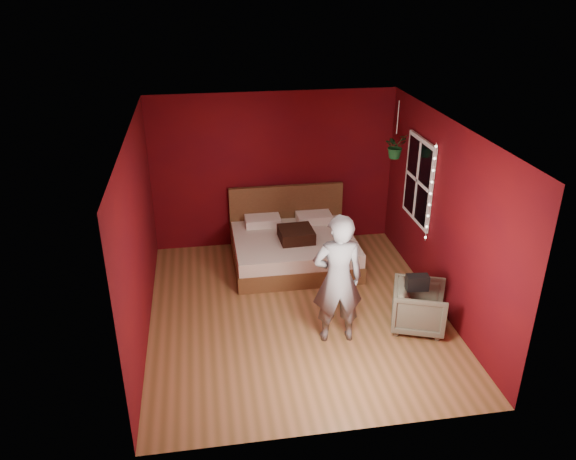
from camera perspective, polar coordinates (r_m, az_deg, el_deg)
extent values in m
plane|color=#99653D|center=(7.87, 0.89, -8.33)|extent=(4.50, 4.50, 0.00)
cube|color=#5E090C|center=(9.31, -1.48, 6.08)|extent=(4.00, 0.02, 2.60)
cube|color=#5E090C|center=(5.32, 5.26, -9.90)|extent=(4.00, 0.02, 2.60)
cube|color=#5E090C|center=(7.19, -15.02, -0.80)|extent=(0.02, 4.50, 2.60)
cube|color=#5E090C|center=(7.81, 15.63, 1.26)|extent=(0.02, 4.50, 2.60)
cube|color=silver|center=(6.79, 1.04, 10.36)|extent=(4.00, 4.50, 0.02)
cube|color=white|center=(8.49, 13.14, 4.92)|extent=(0.04, 0.97, 1.27)
cube|color=black|center=(8.48, 13.04, 4.92)|extent=(0.02, 0.85, 1.15)
cube|color=white|center=(8.48, 13.01, 4.92)|extent=(0.03, 0.05, 1.15)
cube|color=white|center=(8.48, 13.01, 4.92)|extent=(0.03, 0.85, 0.05)
cylinder|color=silver|center=(8.03, 14.28, 3.61)|extent=(0.01, 0.01, 1.45)
sphere|color=#FFF2CC|center=(8.29, 13.79, -0.73)|extent=(0.04, 0.04, 0.04)
sphere|color=#FFF2CC|center=(8.22, 13.91, 0.33)|extent=(0.04, 0.04, 0.04)
sphere|color=#FFF2CC|center=(8.15, 14.03, 1.41)|extent=(0.04, 0.04, 0.04)
sphere|color=#FFF2CC|center=(8.09, 14.16, 2.50)|extent=(0.04, 0.04, 0.04)
sphere|color=#FFF2CC|center=(8.03, 14.28, 3.61)|extent=(0.04, 0.04, 0.04)
sphere|color=#FFF2CC|center=(7.97, 14.41, 4.74)|extent=(0.04, 0.04, 0.04)
sphere|color=#FFF2CC|center=(7.91, 14.54, 5.88)|extent=(0.04, 0.04, 0.04)
sphere|color=#FFF2CC|center=(7.86, 14.67, 7.04)|extent=(0.04, 0.04, 0.04)
sphere|color=#FFF2CC|center=(7.81, 14.81, 8.21)|extent=(0.04, 0.04, 0.04)
cube|color=brown|center=(9.01, 0.61, -2.70)|extent=(1.92, 1.63, 0.27)
cube|color=beige|center=(8.90, 0.62, -1.33)|extent=(1.88, 1.60, 0.21)
cube|color=brown|center=(9.53, -0.17, 1.56)|extent=(1.92, 0.08, 1.06)
cube|color=white|center=(9.26, -2.59, 0.93)|extent=(0.58, 0.36, 0.13)
cube|color=white|center=(9.38, 2.66, 1.27)|extent=(0.58, 0.36, 0.13)
imported|color=slate|center=(6.94, 5.07, -5.02)|extent=(0.65, 0.44, 1.73)
imported|color=#676852|center=(7.61, 13.18, -7.61)|extent=(0.87, 0.86, 0.62)
cube|color=black|center=(7.32, 12.99, -5.22)|extent=(0.29, 0.17, 0.20)
cube|color=#311910|center=(8.73, 0.83, -0.45)|extent=(0.54, 0.54, 0.18)
cylinder|color=silver|center=(8.51, 11.10, 11.17)|extent=(0.01, 0.01, 0.50)
imported|color=#17521F|center=(8.62, 10.86, 8.38)|extent=(0.42, 0.40, 0.37)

